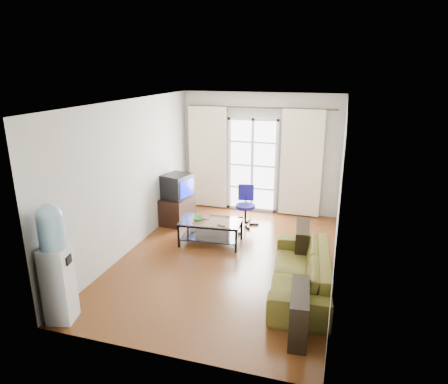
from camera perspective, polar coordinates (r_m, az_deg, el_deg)
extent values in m
plane|color=brown|center=(7.14, 0.48, -9.40)|extent=(5.20, 5.20, 0.00)
plane|color=white|center=(6.39, 0.54, 12.73)|extent=(5.20, 5.20, 0.00)
cube|color=beige|center=(9.09, 5.11, 5.50)|extent=(3.60, 0.02, 2.70)
cube|color=beige|center=(4.36, -9.18, -8.30)|extent=(3.60, 0.02, 2.70)
cube|color=beige|center=(7.33, -13.14, 2.17)|extent=(0.02, 5.20, 2.70)
cube|color=beige|center=(6.40, 16.18, -0.32)|extent=(0.02, 5.20, 2.70)
cube|color=white|center=(9.14, 4.09, 3.83)|extent=(1.01, 0.02, 2.04)
cube|color=white|center=(9.12, 4.07, 3.80)|extent=(1.16, 0.06, 2.15)
cylinder|color=#4C3F2D|center=(8.84, 5.16, 11.92)|extent=(3.30, 0.04, 0.04)
cube|color=#FFF4CD|center=(9.32, -2.33, 4.91)|extent=(0.90, 0.07, 2.35)
cube|color=#FFF4CD|center=(8.87, 10.96, 3.95)|extent=(0.90, 0.07, 2.35)
cube|color=#9C9D9F|center=(9.14, 9.73, -1.25)|extent=(0.64, 0.12, 0.64)
imported|color=#636622|center=(6.19, 10.91, -11.03)|extent=(2.26, 1.20, 0.62)
cube|color=silver|center=(7.52, -1.91, -4.17)|extent=(1.19, 0.74, 0.01)
cube|color=black|center=(7.64, -1.88, -6.36)|extent=(1.13, 0.68, 0.01)
cube|color=black|center=(7.49, -6.47, -6.27)|extent=(0.04, 0.04, 0.46)
cube|color=black|center=(7.24, 1.74, -7.02)|extent=(0.04, 0.04, 0.46)
cube|color=black|center=(8.00, -5.15, -4.61)|extent=(0.04, 0.04, 0.46)
cube|color=black|center=(7.77, 2.52, -5.24)|extent=(0.04, 0.04, 0.46)
imported|color=#318842|center=(7.55, -3.71, -3.82)|extent=(0.41, 0.41, 0.06)
imported|color=#AF1533|center=(7.66, -3.25, -3.63)|extent=(0.24, 0.27, 0.02)
cube|color=black|center=(7.27, -0.40, -4.82)|extent=(0.16, 0.08, 0.02)
cube|color=black|center=(8.66, -6.67, -2.51)|extent=(0.59, 0.82, 0.57)
cube|color=black|center=(8.47, -6.71, 0.85)|extent=(0.63, 0.66, 0.50)
cube|color=#0C19E5|center=(8.31, -5.33, 0.58)|extent=(0.13, 0.43, 0.37)
cube|color=black|center=(8.60, -7.85, 1.08)|extent=(0.25, 0.40, 0.33)
cylinder|color=black|center=(8.48, 3.07, -3.35)|extent=(0.05, 0.05, 0.43)
cylinder|color=navy|center=(8.41, 3.09, -2.05)|extent=(0.41, 0.41, 0.07)
cube|color=navy|center=(8.51, 3.17, -0.03)|extent=(0.34, 0.11, 0.35)
cube|color=silver|center=(5.73, -22.54, -12.11)|extent=(0.40, 0.40, 1.06)
cylinder|color=#82ABC9|center=(5.43, -23.45, -5.27)|extent=(0.32, 0.32, 0.42)
sphere|color=#82ABC9|center=(5.35, -23.72, -3.19)|extent=(0.32, 0.32, 0.32)
cube|color=black|center=(5.50, -21.40, -9.01)|extent=(0.07, 0.14, 0.11)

